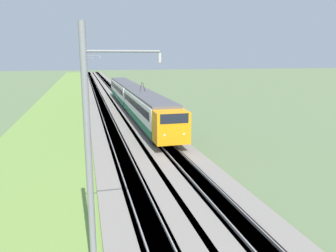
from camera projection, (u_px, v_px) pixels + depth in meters
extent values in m
cube|color=gray|center=(101.00, 104.00, 54.96)|extent=(240.00, 4.40, 0.30)
cube|color=gray|center=(125.00, 103.00, 55.94)|extent=(240.00, 4.40, 0.30)
cube|color=#4C4238|center=(101.00, 104.00, 54.96)|extent=(240.00, 1.57, 0.30)
cube|color=gray|center=(98.00, 102.00, 54.78)|extent=(240.00, 0.07, 0.15)
cube|color=gray|center=(104.00, 102.00, 55.04)|extent=(240.00, 0.07, 0.15)
cube|color=#4C4238|center=(125.00, 103.00, 55.94)|extent=(240.00, 1.57, 0.30)
cube|color=gray|center=(122.00, 102.00, 55.76)|extent=(240.00, 0.07, 0.15)
cube|color=gray|center=(128.00, 101.00, 56.02)|extent=(240.00, 0.07, 0.15)
cube|color=olive|center=(68.00, 105.00, 53.68)|extent=(240.00, 10.92, 0.12)
cube|color=orange|center=(171.00, 127.00, 26.44)|extent=(2.06, 2.74, 2.57)
cube|color=black|center=(172.00, 117.00, 25.97)|extent=(1.48, 2.28, 0.77)
sphere|color=#F2EAC6|center=(164.00, 135.00, 25.41)|extent=(0.20, 0.20, 0.20)
sphere|color=#F2EAC6|center=(184.00, 134.00, 25.79)|extent=(0.20, 0.20, 0.20)
cube|color=#196B47|center=(147.00, 116.00, 36.45)|extent=(18.67, 2.86, 0.72)
cube|color=silver|center=(147.00, 105.00, 36.19)|extent=(18.67, 2.86, 1.85)
cube|color=black|center=(147.00, 103.00, 36.16)|extent=(17.17, 2.88, 0.78)
cube|color=#515156|center=(147.00, 95.00, 35.97)|extent=(18.67, 2.63, 0.25)
cube|color=black|center=(147.00, 122.00, 36.58)|extent=(17.73, 2.43, 0.55)
cylinder|color=black|center=(157.00, 136.00, 29.28)|extent=(0.86, 0.12, 0.86)
cylinder|color=black|center=(169.00, 135.00, 29.54)|extent=(0.86, 0.12, 0.86)
cube|color=#196B47|center=(125.00, 96.00, 55.69)|extent=(20.73, 2.86, 0.72)
cube|color=silver|center=(125.00, 88.00, 55.42)|extent=(20.73, 2.86, 1.85)
cube|color=black|center=(125.00, 87.00, 55.39)|extent=(19.07, 2.88, 0.78)
cube|color=#515156|center=(124.00, 82.00, 55.21)|extent=(20.73, 2.63, 0.25)
cube|color=black|center=(125.00, 99.00, 55.82)|extent=(19.69, 2.43, 0.55)
cylinder|color=black|center=(141.00, 87.00, 38.44)|extent=(0.06, 0.33, 1.08)
cylinder|color=black|center=(144.00, 87.00, 38.53)|extent=(0.06, 0.33, 1.08)
cube|color=black|center=(163.00, 145.00, 29.59)|extent=(0.10, 0.10, 0.00)
cylinder|color=slate|center=(89.00, 162.00, 10.69)|extent=(0.22, 0.22, 8.89)
cylinder|color=slate|center=(122.00, 51.00, 10.25)|extent=(0.08, 2.40, 0.08)
cylinder|color=#B2ADA8|center=(160.00, 58.00, 10.59)|extent=(0.10, 0.10, 0.30)
cylinder|color=slate|center=(84.00, 81.00, 46.20)|extent=(0.22, 0.22, 8.88)
cylinder|color=slate|center=(91.00, 56.00, 45.76)|extent=(0.08, 2.40, 0.08)
cylinder|color=#B2ADA8|center=(100.00, 57.00, 46.09)|extent=(0.10, 0.10, 0.30)
cylinder|color=slate|center=(83.00, 72.00, 81.74)|extent=(0.22, 0.22, 8.54)
cylinder|color=slate|center=(88.00, 58.00, 81.33)|extent=(0.08, 2.40, 0.08)
cylinder|color=#B2ADA8|center=(93.00, 59.00, 81.67)|extent=(0.10, 0.10, 0.30)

